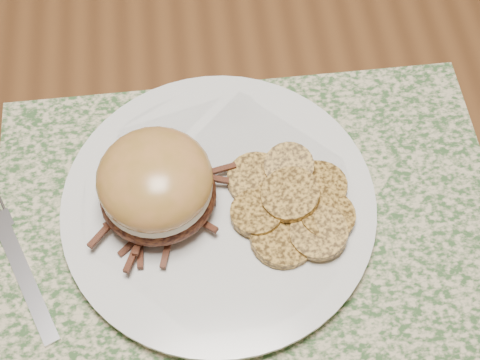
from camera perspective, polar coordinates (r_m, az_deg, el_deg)
The scene contains 6 objects.
dining_table at distance 0.70m, azimuth 7.23°, elevation -2.47°, with size 1.50×0.90×0.75m.
placemat at distance 0.59m, azimuth 0.97°, elevation -4.54°, with size 0.45×0.33×0.00m, color #35572C.
dinner_plate at distance 0.59m, azimuth -1.81°, elevation -2.21°, with size 0.26×0.26×0.02m, color silver.
pork_sandwich at distance 0.55m, azimuth -7.17°, elevation -0.47°, with size 0.11×0.10×0.07m.
roasted_potatoes at distance 0.58m, azimuth 4.38°, elevation -2.00°, with size 0.12×0.13×0.03m.
fork at distance 0.61m, azimuth -18.47°, elevation -6.43°, with size 0.08×0.16×0.00m.
Camera 1 is at (-0.12, -0.30, 1.29)m, focal length 50.00 mm.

